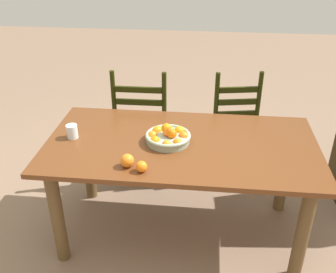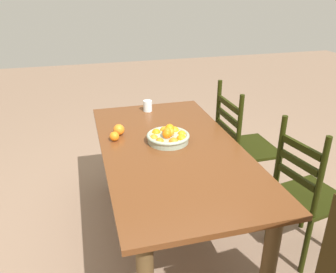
{
  "view_description": "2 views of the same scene",
  "coord_description": "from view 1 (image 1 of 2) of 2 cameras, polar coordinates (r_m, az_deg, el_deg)",
  "views": [
    {
      "loc": [
        0.14,
        -2.14,
        1.98
      ],
      "look_at": [
        -0.09,
        -0.0,
        0.79
      ],
      "focal_mm": 41.24,
      "sensor_mm": 36.0,
      "label": 1
    },
    {
      "loc": [
        1.97,
        -0.55,
        1.77
      ],
      "look_at": [
        -0.09,
        -0.0,
        0.79
      ],
      "focal_mm": 36.83,
      "sensor_mm": 36.0,
      "label": 2
    }
  ],
  "objects": [
    {
      "name": "chair_by_cabinet",
      "position": [
        3.27,
        -3.72,
        1.62
      ],
      "size": [
        0.46,
        0.46,
        1.01
      ],
      "rotation": [
        0.0,
        0.0,
        3.15
      ],
      "color": "black",
      "rests_on": "ground"
    },
    {
      "name": "orange_loose_1",
      "position": [
        2.23,
        -6.04,
        -3.56
      ],
      "size": [
        0.08,
        0.08,
        0.08
      ],
      "primitive_type": "sphere",
      "color": "orange",
      "rests_on": "dining_table"
    },
    {
      "name": "fruit_bowl",
      "position": [
        2.46,
        0.0,
        0.01
      ],
      "size": [
        0.29,
        0.29,
        0.12
      ],
      "color": "#96A68F",
      "rests_on": "dining_table"
    },
    {
      "name": "drinking_glass",
      "position": [
        2.59,
        -13.99,
        0.73
      ],
      "size": [
        0.07,
        0.07,
        0.09
      ],
      "primitive_type": "cylinder",
      "color": "silver",
      "rests_on": "dining_table"
    },
    {
      "name": "ground_plane",
      "position": [
        2.92,
        1.74,
        -13.69
      ],
      "size": [
        12.0,
        12.0,
        0.0
      ],
      "primitive_type": "plane",
      "color": "#876B55"
    },
    {
      "name": "chair_near_window",
      "position": [
        3.34,
        9.33,
        1.53
      ],
      "size": [
        0.46,
        0.46,
        0.98
      ],
      "rotation": [
        0.0,
        0.0,
        3.32
      ],
      "color": "black",
      "rests_on": "ground"
    },
    {
      "name": "orange_loose_0",
      "position": [
        2.18,
        -3.95,
        -4.46
      ],
      "size": [
        0.07,
        0.07,
        0.07
      ],
      "primitive_type": "sphere",
      "color": "orange",
      "rests_on": "dining_table"
    },
    {
      "name": "dining_table",
      "position": [
        2.54,
        1.95,
        -3.29
      ],
      "size": [
        1.74,
        0.91,
        0.75
      ],
      "color": "brown",
      "rests_on": "ground"
    }
  ]
}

